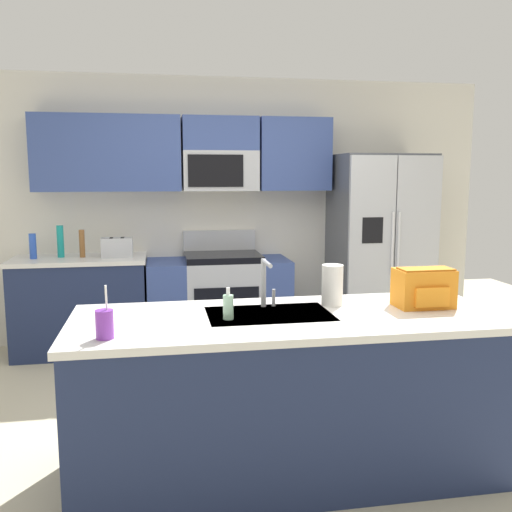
% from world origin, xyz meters
% --- Properties ---
extents(ground_plane, '(9.00, 9.00, 0.00)m').
position_xyz_m(ground_plane, '(0.00, 0.00, 0.00)').
color(ground_plane, beige).
rests_on(ground_plane, ground).
extents(kitchen_wall_unit, '(5.20, 0.43, 2.60)m').
position_xyz_m(kitchen_wall_unit, '(-0.14, 2.08, 1.47)').
color(kitchen_wall_unit, silver).
rests_on(kitchen_wall_unit, ground).
extents(back_counter, '(1.21, 0.63, 0.90)m').
position_xyz_m(back_counter, '(-1.46, 1.80, 0.45)').
color(back_counter, '#1E2A4D').
rests_on(back_counter, ground).
extents(range_oven, '(1.36, 0.61, 1.10)m').
position_xyz_m(range_oven, '(-0.17, 1.80, 0.44)').
color(range_oven, '#B7BABF').
rests_on(range_oven, ground).
extents(refrigerator, '(0.90, 0.76, 1.85)m').
position_xyz_m(refrigerator, '(1.44, 1.73, 0.93)').
color(refrigerator, '#4C4F54').
rests_on(refrigerator, ground).
extents(island_counter, '(2.35, 0.90, 0.90)m').
position_xyz_m(island_counter, '(-0.04, -0.60, 0.45)').
color(island_counter, '#1E2A4D').
rests_on(island_counter, ground).
extents(toaster, '(0.28, 0.16, 0.18)m').
position_xyz_m(toaster, '(-1.11, 1.75, 0.99)').
color(toaster, '#B7BABF').
rests_on(toaster, back_counter).
extents(pepper_mill, '(0.05, 0.05, 0.25)m').
position_xyz_m(pepper_mill, '(-1.43, 1.80, 1.03)').
color(pepper_mill, brown).
rests_on(pepper_mill, back_counter).
extents(bottle_blue, '(0.06, 0.06, 0.23)m').
position_xyz_m(bottle_blue, '(-1.85, 1.78, 1.01)').
color(bottle_blue, blue).
rests_on(bottle_blue, back_counter).
extents(bottle_teal, '(0.06, 0.06, 0.29)m').
position_xyz_m(bottle_teal, '(-1.62, 1.83, 1.05)').
color(bottle_teal, teal).
rests_on(bottle_teal, back_counter).
extents(sink_faucet, '(0.09, 0.21, 0.28)m').
position_xyz_m(sink_faucet, '(-0.14, -0.41, 1.07)').
color(sink_faucet, '#B7BABF').
rests_on(sink_faucet, island_counter).
extents(drink_cup_purple, '(0.08, 0.08, 0.26)m').
position_xyz_m(drink_cup_purple, '(-0.99, -0.88, 0.97)').
color(drink_cup_purple, purple).
rests_on(drink_cup_purple, island_counter).
extents(soap_dispenser, '(0.06, 0.06, 0.17)m').
position_xyz_m(soap_dispenser, '(-0.38, -0.63, 0.97)').
color(soap_dispenser, '#A5D8B2').
rests_on(soap_dispenser, island_counter).
extents(paper_towel_roll, '(0.12, 0.12, 0.24)m').
position_xyz_m(paper_towel_roll, '(0.26, -0.42, 1.02)').
color(paper_towel_roll, white).
rests_on(paper_towel_roll, island_counter).
extents(backpack, '(0.32, 0.22, 0.23)m').
position_xyz_m(backpack, '(0.77, -0.55, 1.02)').
color(backpack, orange).
rests_on(backpack, island_counter).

